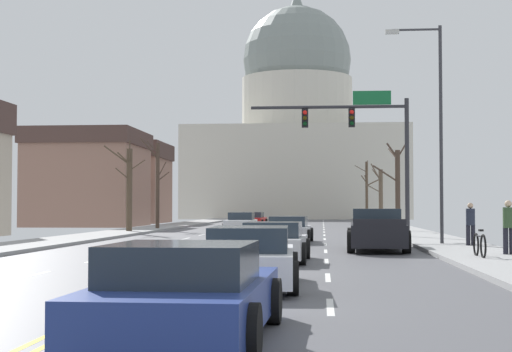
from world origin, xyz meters
name	(u,v)px	position (x,y,z in m)	size (l,w,h in m)	color
ground	(224,253)	(0.00, 0.00, 0.02)	(20.00, 180.00, 0.20)	#505055
signal_gantry	(363,133)	(5.45, 12.45, 5.31)	(7.91, 0.41, 7.29)	#28282D
street_lamp_right	(434,116)	(7.93, 5.37, 5.33)	(2.29, 0.24, 8.88)	#333338
capitol_building	(297,135)	(0.00, 78.79, 11.33)	(28.73, 21.51, 31.36)	beige
sedan_near_00	(289,230)	(1.89, 8.39, 0.57)	(2.14, 4.38, 1.19)	silver
pickup_truck_near_01	(377,231)	(5.41, 2.62, 0.71)	(2.35, 5.66, 1.55)	black
sedan_near_02	(274,243)	(1.94, -3.51, 0.55)	(2.12, 4.29, 1.18)	silver
sedan_near_03	(251,259)	(1.93, -10.86, 0.58)	(2.06, 4.63, 1.24)	silver
sedan_near_04	(186,295)	(1.70, -17.06, 0.56)	(2.20, 4.51, 1.20)	navy
sedan_oncoming_00	(241,223)	(-1.72, 22.08, 0.58)	(1.94, 4.46, 1.25)	silver
sedan_oncoming_01	(252,220)	(-2.00, 32.76, 0.56)	(2.16, 4.70, 1.18)	#B71414
flank_building_00	(116,183)	(-16.71, 47.87, 3.94)	(9.86, 8.70, 7.78)	#8C6656
flank_building_02	(88,178)	(-15.68, 35.37, 3.94)	(8.75, 9.19, 7.80)	#8C6656
bare_tree_00	(397,187)	(8.03, 22.19, 2.85)	(2.18, 2.29, 5.48)	#423328
bare_tree_01	(129,188)	(-8.32, 19.69, 2.77)	(2.43, 1.83, 5.41)	#4C3D2D
bare_tree_02	(380,195)	(8.52, 42.52, 2.63)	(1.50, 1.45, 5.30)	brown
bare_tree_03	(157,183)	(-7.85, 25.61, 3.24)	(1.95, 2.30, 6.21)	#423328
bare_tree_04	(367,190)	(7.86, 51.84, 3.28)	(2.64, 1.67, 6.05)	#4C3D2D
pedestrian_00	(508,224)	(9.19, -1.65, 1.08)	(0.35, 0.34, 1.69)	black
pedestrian_01	(470,222)	(9.05, 3.82, 1.04)	(0.35, 0.34, 1.63)	black
bicycle_parked	(480,245)	(8.05, -2.88, 0.49)	(0.12, 1.77, 0.85)	black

